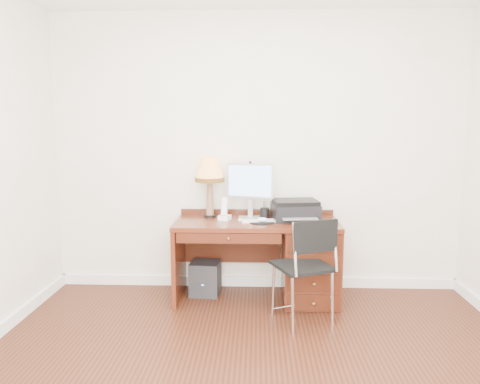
{
  "coord_description": "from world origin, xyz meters",
  "views": [
    {
      "loc": [
        0.01,
        -2.84,
        1.64
      ],
      "look_at": [
        -0.15,
        1.2,
        1.05
      ],
      "focal_mm": 35.0,
      "sensor_mm": 36.0,
      "label": 1
    }
  ],
  "objects_px": {
    "chair": "(303,260)",
    "equipment_box": "(205,278)",
    "printer": "(295,210)",
    "leg_lamp": "(210,173)",
    "desk": "(291,256)",
    "phone": "(225,213)",
    "monitor": "(249,184)"
  },
  "relations": [
    {
      "from": "chair",
      "to": "equipment_box",
      "type": "distance_m",
      "value": 1.16
    },
    {
      "from": "printer",
      "to": "leg_lamp",
      "type": "height_order",
      "value": "leg_lamp"
    },
    {
      "from": "leg_lamp",
      "to": "desk",
      "type": "bearing_deg",
      "value": -12.09
    },
    {
      "from": "phone",
      "to": "chair",
      "type": "xyz_separation_m",
      "value": [
        0.68,
        -0.59,
        -0.27
      ]
    },
    {
      "from": "leg_lamp",
      "to": "phone",
      "type": "height_order",
      "value": "leg_lamp"
    },
    {
      "from": "phone",
      "to": "leg_lamp",
      "type": "bearing_deg",
      "value": 155.14
    },
    {
      "from": "leg_lamp",
      "to": "phone",
      "type": "bearing_deg",
      "value": -42.93
    },
    {
      "from": "printer",
      "to": "equipment_box",
      "type": "bearing_deg",
      "value": 169.56
    },
    {
      "from": "phone",
      "to": "equipment_box",
      "type": "relative_size",
      "value": 0.66
    },
    {
      "from": "chair",
      "to": "desk",
      "type": "bearing_deg",
      "value": 72.96
    },
    {
      "from": "monitor",
      "to": "leg_lamp",
      "type": "distance_m",
      "value": 0.39
    },
    {
      "from": "desk",
      "to": "leg_lamp",
      "type": "height_order",
      "value": "leg_lamp"
    },
    {
      "from": "chair",
      "to": "equipment_box",
      "type": "xyz_separation_m",
      "value": [
        -0.88,
        0.66,
        -0.38
      ]
    },
    {
      "from": "monitor",
      "to": "leg_lamp",
      "type": "height_order",
      "value": "leg_lamp"
    },
    {
      "from": "leg_lamp",
      "to": "chair",
      "type": "xyz_separation_m",
      "value": [
        0.83,
        -0.73,
        -0.63
      ]
    },
    {
      "from": "phone",
      "to": "chair",
      "type": "bearing_deg",
      "value": -22.89
    },
    {
      "from": "desk",
      "to": "leg_lamp",
      "type": "relative_size",
      "value": 2.6
    },
    {
      "from": "leg_lamp",
      "to": "chair",
      "type": "distance_m",
      "value": 1.27
    },
    {
      "from": "monitor",
      "to": "equipment_box",
      "type": "distance_m",
      "value": 1.01
    },
    {
      "from": "printer",
      "to": "leg_lamp",
      "type": "xyz_separation_m",
      "value": [
        -0.81,
        0.1,
        0.33
      ]
    },
    {
      "from": "desk",
      "to": "monitor",
      "type": "xyz_separation_m",
      "value": [
        -0.39,
        0.13,
        0.66
      ]
    },
    {
      "from": "chair",
      "to": "printer",
      "type": "bearing_deg",
      "value": 68.85
    },
    {
      "from": "phone",
      "to": "chair",
      "type": "height_order",
      "value": "phone"
    },
    {
      "from": "printer",
      "to": "phone",
      "type": "relative_size",
      "value": 2.19
    },
    {
      "from": "monitor",
      "to": "printer",
      "type": "distance_m",
      "value": 0.5
    },
    {
      "from": "chair",
      "to": "leg_lamp",
      "type": "bearing_deg",
      "value": 115.63
    },
    {
      "from": "printer",
      "to": "desk",
      "type": "bearing_deg",
      "value": -129.4
    },
    {
      "from": "desk",
      "to": "monitor",
      "type": "height_order",
      "value": "monitor"
    },
    {
      "from": "desk",
      "to": "printer",
      "type": "xyz_separation_m",
      "value": [
        0.04,
        0.06,
        0.43
      ]
    },
    {
      "from": "monitor",
      "to": "equipment_box",
      "type": "xyz_separation_m",
      "value": [
        -0.42,
        -0.03,
        -0.92
      ]
    },
    {
      "from": "leg_lamp",
      "to": "chair",
      "type": "height_order",
      "value": "leg_lamp"
    },
    {
      "from": "desk",
      "to": "leg_lamp",
      "type": "distance_m",
      "value": 1.1
    }
  ]
}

